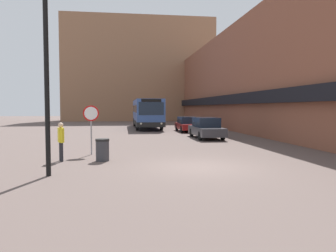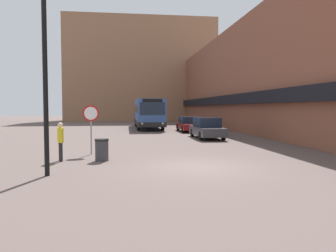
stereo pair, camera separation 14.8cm
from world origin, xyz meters
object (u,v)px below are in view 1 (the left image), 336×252
parked_car_front (206,128)px  street_lamp (55,50)px  stop_sign (91,119)px  pedestrian (61,138)px  city_bus (147,113)px  parked_car_back (188,124)px  trash_bin (102,150)px

parked_car_front → street_lamp: bearing=-123.9°
stop_sign → pedestrian: bearing=-120.4°
parked_car_front → pedestrian: size_ratio=2.85×
parked_car_front → stop_sign: bearing=-135.6°
city_bus → parked_car_back: bearing=-58.5°
stop_sign → street_lamp: street_lamp is taller
street_lamp → trash_bin: street_lamp is taller
parked_car_front → street_lamp: street_lamp is taller
parked_car_back → trash_bin: (-6.98, -16.41, -0.23)m
city_bus → stop_sign: bearing=-101.6°
parked_car_back → pedestrian: (-8.71, -16.25, 0.28)m
parked_car_back → trash_bin: size_ratio=4.88×
street_lamp → pedestrian: 4.40m
stop_sign → street_lamp: 5.49m
parked_car_front → parked_car_back: size_ratio=1.01×
stop_sign → parked_car_front: bearing=44.4°
stop_sign → city_bus: bearing=78.4°
city_bus → stop_sign: size_ratio=4.99×
trash_bin → city_bus: bearing=81.0°
city_bus → street_lamp: (-4.81, -24.97, 2.45)m
city_bus → parked_car_front: size_ratio=2.53×
stop_sign → street_lamp: (-0.67, -4.88, 2.42)m
pedestrian → trash_bin: pedestrian is taller
parked_car_back → stop_sign: (-7.63, -14.41, 1.02)m
stop_sign → trash_bin: size_ratio=2.51×
city_bus → pedestrian: bearing=-103.4°
city_bus → parked_car_front: 13.14m
stop_sign → pedestrian: 2.26m
stop_sign → trash_bin: (0.65, -2.00, -1.25)m
pedestrian → parked_car_back: bearing=132.8°
city_bus → parked_car_back: city_bus is taller
parked_car_front → trash_bin: bearing=-126.4°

